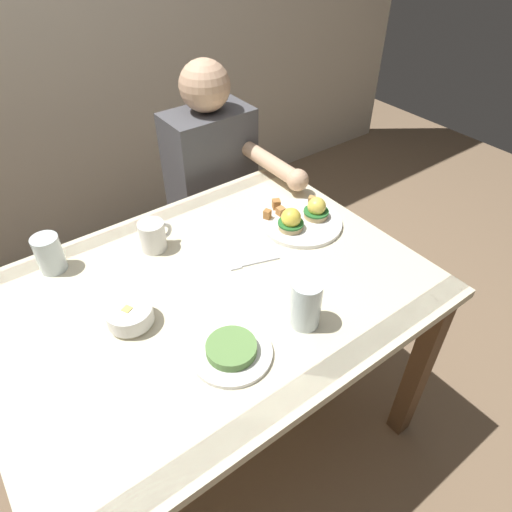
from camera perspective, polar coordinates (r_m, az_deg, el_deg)
ground_plane at (r=1.88m, az=-4.30°, el=-20.54°), size 6.00×6.00×0.00m
dining_table at (r=1.37m, az=-5.60°, el=-7.37°), size 1.20×0.90×0.74m
eggs_benedict_plate at (r=1.51m, az=5.71°, el=4.66°), size 0.27×0.27×0.09m
fruit_bowl at (r=1.22m, az=-15.51°, el=-7.20°), size 0.12×0.12×0.06m
coffee_mug at (r=1.42m, az=-12.77°, el=2.59°), size 0.11×0.08×0.09m
fork at (r=1.36m, az=-0.61°, el=-0.91°), size 0.15×0.07×0.00m
water_glass_near at (r=1.44m, az=-24.41°, el=0.07°), size 0.08×0.08×0.11m
water_glass_far at (r=1.16m, az=6.23°, el=-6.20°), size 0.08×0.08×0.14m
side_plate at (r=1.12m, az=-3.09°, el=-11.78°), size 0.20×0.20×0.04m
diner_person at (r=1.92m, az=-5.03°, el=9.09°), size 0.34×0.54×1.14m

